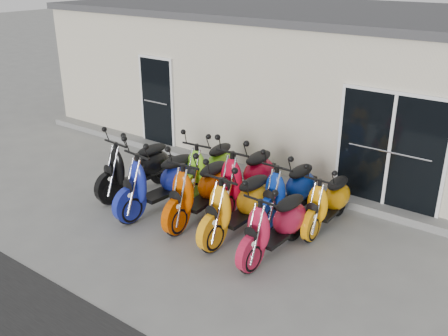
{
  "coord_description": "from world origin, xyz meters",
  "views": [
    {
      "loc": [
        5.21,
        -6.46,
        4.4
      ],
      "look_at": [
        0.0,
        0.6,
        0.75
      ],
      "focal_mm": 40.0,
      "sensor_mm": 36.0,
      "label": 1
    }
  ],
  "objects": [
    {
      "name": "scooter_front_black",
      "position": [
        -1.7,
        -0.06,
        0.74
      ],
      "size": [
        0.87,
        2.06,
        1.48
      ],
      "primitive_type": null,
      "rotation": [
        0.0,
        0.0,
        -0.07
      ],
      "color": "black",
      "rests_on": "ground"
    },
    {
      "name": "scooter_back_green",
      "position": [
        -0.52,
        0.81,
        0.73
      ],
      "size": [
        0.94,
        2.05,
        1.46
      ],
      "primitive_type": null,
      "rotation": [
        0.0,
        0.0,
        0.11
      ],
      "color": "#7AD31E",
      "rests_on": "ground"
    },
    {
      "name": "ground",
      "position": [
        0.0,
        0.0,
        0.0
      ],
      "size": [
        80.0,
        80.0,
        0.0
      ],
      "primitive_type": "plane",
      "color": "gray",
      "rests_on": "ground"
    },
    {
      "name": "roof_cap",
      "position": [
        0.0,
        5.2,
        3.28
      ],
      "size": [
        14.2,
        6.2,
        0.16
      ],
      "primitive_type": "cube",
      "color": "#3F3F42",
      "rests_on": "building"
    },
    {
      "name": "building",
      "position": [
        0.0,
        5.2,
        1.6
      ],
      "size": [
        14.0,
        6.0,
        3.2
      ],
      "primitive_type": "cube",
      "color": "beige",
      "rests_on": "ground"
    },
    {
      "name": "scooter_front_blue",
      "position": [
        -0.8,
        -0.34,
        0.78
      ],
      "size": [
        0.98,
        2.18,
        1.56
      ],
      "primitive_type": null,
      "rotation": [
        0.0,
        0.0,
        -0.1
      ],
      "color": "#162399",
      "rests_on": "ground"
    },
    {
      "name": "door_left",
      "position": [
        -3.2,
        2.17,
        1.26
      ],
      "size": [
        1.07,
        0.08,
        2.22
      ],
      "primitive_type": "cube",
      "color": "black",
      "rests_on": "front_step"
    },
    {
      "name": "scooter_back_yellow",
      "position": [
        2.03,
        0.91,
        0.66
      ],
      "size": [
        0.67,
        1.78,
        1.31
      ],
      "primitive_type": null,
      "rotation": [
        0.0,
        0.0,
        0.01
      ],
      "color": "#FF9E08",
      "rests_on": "ground"
    },
    {
      "name": "scooter_back_red",
      "position": [
        0.41,
        0.74,
        0.78
      ],
      "size": [
        0.86,
        2.15,
        1.56
      ],
      "primitive_type": null,
      "rotation": [
        0.0,
        0.0,
        0.04
      ],
      "color": "red",
      "rests_on": "ground"
    },
    {
      "name": "scooter_back_blue",
      "position": [
        1.29,
        0.83,
        0.71
      ],
      "size": [
        0.75,
        1.95,
        1.43
      ],
      "primitive_type": null,
      "rotation": [
        0.0,
        0.0,
        -0.02
      ],
      "color": "#0A2D9F",
      "rests_on": "ground"
    },
    {
      "name": "scooter_front_orange_b",
      "position": [
        0.92,
        -0.24,
        0.75
      ],
      "size": [
        0.81,
        2.06,
        1.5
      ],
      "primitive_type": null,
      "rotation": [
        0.0,
        0.0,
        -0.04
      ],
      "color": "#FFA110",
      "rests_on": "ground"
    },
    {
      "name": "scooter_front_orange_a",
      "position": [
        0.03,
        -0.17,
        0.76
      ],
      "size": [
        0.88,
        2.11,
        1.52
      ],
      "primitive_type": null,
      "rotation": [
        0.0,
        0.0,
        0.06
      ],
      "color": "#CE4900",
      "rests_on": "ground"
    },
    {
      "name": "front_step",
      "position": [
        0.0,
        2.02,
        0.07
      ],
      "size": [
        14.0,
        0.4,
        0.15
      ],
      "primitive_type": "cube",
      "color": "gray",
      "rests_on": "ground"
    },
    {
      "name": "scooter_front_red",
      "position": [
        1.75,
        -0.41,
        0.7
      ],
      "size": [
        0.78,
        1.93,
        1.4
      ],
      "primitive_type": null,
      "rotation": [
        0.0,
        0.0,
        -0.05
      ],
      "color": "#BC1638",
      "rests_on": "ground"
    },
    {
      "name": "door_right",
      "position": [
        2.6,
        2.17,
        1.26
      ],
      "size": [
        2.02,
        0.08,
        2.22
      ],
      "primitive_type": "cube",
      "color": "black",
      "rests_on": "front_step"
    }
  ]
}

